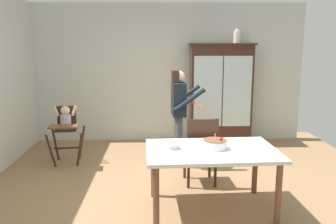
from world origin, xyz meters
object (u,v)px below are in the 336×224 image
(birthday_cake, at_px, (215,144))
(dining_chair_far_side, at_px, (201,147))
(china_cabinet, at_px, (220,94))
(ceramic_vase, at_px, (237,37))
(dining_table, at_px, (211,157))
(serving_bowl, at_px, (172,146))
(high_chair_with_toddler, at_px, (66,124))
(adult_person, at_px, (179,106))

(birthday_cake, bearing_deg, dining_chair_far_side, 95.97)
(china_cabinet, xyz_separation_m, ceramic_vase, (0.28, 0.00, 1.08))
(ceramic_vase, xyz_separation_m, dining_table, (-0.87, -2.84, -1.41))
(serving_bowl, bearing_deg, dining_chair_far_side, 57.73)
(serving_bowl, bearing_deg, high_chair_with_toddler, 134.84)
(ceramic_vase, relative_size, adult_person, 0.18)
(china_cabinet, height_order, birthday_cake, china_cabinet)
(birthday_cake, bearing_deg, high_chair_with_toddler, 141.93)
(serving_bowl, bearing_deg, dining_table, -4.69)
(high_chair_with_toddler, height_order, dining_table, high_chair_with_toddler)
(birthday_cake, distance_m, dining_chair_far_side, 0.73)
(birthday_cake, bearing_deg, ceramic_vase, 73.54)
(china_cabinet, xyz_separation_m, high_chair_with_toddler, (-2.71, -1.13, -0.32))
(ceramic_vase, xyz_separation_m, dining_chair_far_side, (-0.90, -2.13, -1.50))
(adult_person, bearing_deg, high_chair_with_toddler, 79.97)
(ceramic_vase, xyz_separation_m, serving_bowl, (-1.33, -2.80, -1.29))
(china_cabinet, distance_m, dining_chair_far_side, 2.25)
(ceramic_vase, height_order, dining_chair_far_side, ceramic_vase)
(adult_person, bearing_deg, birthday_cake, -172.79)
(adult_person, bearing_deg, china_cabinet, -39.27)
(china_cabinet, bearing_deg, birthday_cake, -101.09)
(china_cabinet, distance_m, ceramic_vase, 1.12)
(dining_table, bearing_deg, serving_bowl, 175.31)
(adult_person, xyz_separation_m, birthday_cake, (0.33, -1.52, -0.17))
(china_cabinet, bearing_deg, ceramic_vase, 0.76)
(high_chair_with_toddler, xyz_separation_m, dining_chair_far_side, (2.08, -1.00, -0.10))
(high_chair_with_toddler, height_order, serving_bowl, high_chair_with_toddler)
(ceramic_vase, bearing_deg, dining_chair_far_side, -113.02)
(high_chair_with_toddler, relative_size, dining_table, 0.61)
(adult_person, bearing_deg, dining_table, -174.40)
(high_chair_with_toddler, bearing_deg, birthday_cake, -44.99)
(ceramic_vase, bearing_deg, serving_bowl, -115.37)
(china_cabinet, height_order, adult_person, china_cabinet)
(high_chair_with_toddler, relative_size, dining_chair_far_side, 0.99)
(dining_chair_far_side, bearing_deg, adult_person, -76.66)
(china_cabinet, relative_size, dining_chair_far_side, 2.02)
(adult_person, bearing_deg, dining_chair_far_side, -167.90)
(birthday_cake, xyz_separation_m, dining_chair_far_side, (-0.07, 0.69, -0.24))
(birthday_cake, bearing_deg, china_cabinet, 78.91)
(dining_chair_far_side, bearing_deg, china_cabinet, -110.06)
(adult_person, height_order, serving_bowl, adult_person)
(birthday_cake, bearing_deg, dining_table, -155.50)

